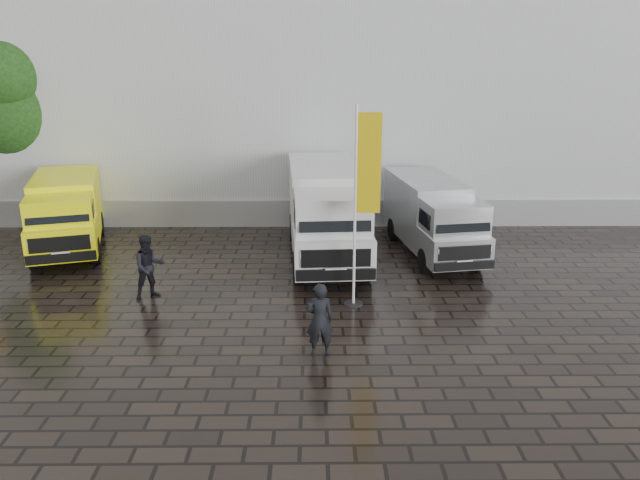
# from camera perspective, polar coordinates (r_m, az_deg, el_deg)

# --- Properties ---
(ground) EXTENTS (120.00, 120.00, 0.00)m
(ground) POSITION_cam_1_polar(r_m,az_deg,el_deg) (16.20, 1.92, -6.57)
(ground) COLOR black
(ground) RESTS_ON ground
(exhibition_hall) EXTENTS (44.00, 16.00, 12.00)m
(exhibition_hall) POSITION_cam_1_polar(r_m,az_deg,el_deg) (30.91, 4.64, 16.30)
(exhibition_hall) COLOR silver
(exhibition_hall) RESTS_ON ground
(hall_plinth) EXTENTS (44.00, 0.15, 1.00)m
(hall_plinth) POSITION_cam_1_polar(r_m,az_deg,el_deg) (23.69, 5.99, 2.45)
(hall_plinth) COLOR gray
(hall_plinth) RESTS_ON ground
(van_yellow) EXTENTS (3.37, 5.55, 2.40)m
(van_yellow) POSITION_cam_1_polar(r_m,az_deg,el_deg) (22.20, -22.17, 2.08)
(van_yellow) COLOR #FFFE0D
(van_yellow) RESTS_ON ground
(van_white) EXTENTS (2.59, 6.74, 2.87)m
(van_white) POSITION_cam_1_polar(r_m,az_deg,el_deg) (19.77, 0.59, 2.33)
(van_white) COLOR silver
(van_white) RESTS_ON ground
(van_silver) EXTENTS (2.68, 5.71, 2.38)m
(van_silver) POSITION_cam_1_polar(r_m,az_deg,el_deg) (20.58, 10.26, 1.95)
(van_silver) COLOR #B2B4B7
(van_silver) RESTS_ON ground
(flagpole) EXTENTS (0.88, 0.50, 5.24)m
(flagpole) POSITION_cam_1_polar(r_m,az_deg,el_deg) (15.75, 3.92, 4.01)
(flagpole) COLOR black
(flagpole) RESTS_ON ground
(tree) EXTENTS (3.91, 4.01, 7.01)m
(tree) POSITION_cam_1_polar(r_m,az_deg,el_deg) (26.80, -26.17, 11.24)
(tree) COLOR black
(tree) RESTS_ON ground
(wheelie_bin) EXTENTS (0.78, 0.78, 1.06)m
(wheelie_bin) POSITION_cam_1_polar(r_m,az_deg,el_deg) (23.76, 12.84, 2.23)
(wheelie_bin) COLOR black
(wheelie_bin) RESTS_ON ground
(person_front) EXTENTS (0.65, 0.45, 1.69)m
(person_front) POSITION_cam_1_polar(r_m,az_deg,el_deg) (13.73, -0.04, -7.29)
(person_front) COLOR black
(person_front) RESTS_ON ground
(person_tent) EXTENTS (1.07, 1.00, 1.76)m
(person_tent) POSITION_cam_1_polar(r_m,az_deg,el_deg) (17.40, -15.36, -2.37)
(person_tent) COLOR black
(person_tent) RESTS_ON ground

